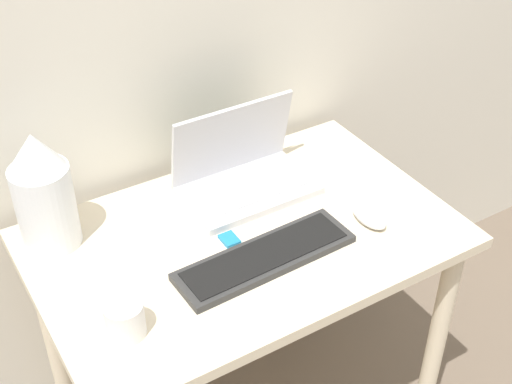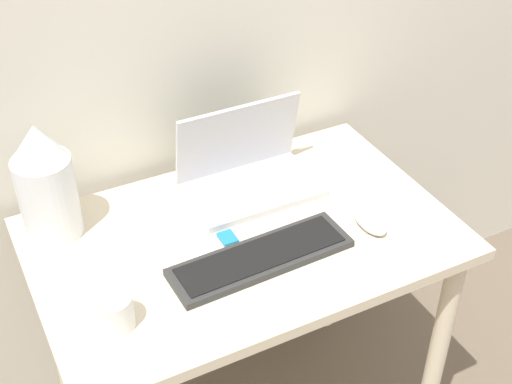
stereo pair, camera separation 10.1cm
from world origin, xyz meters
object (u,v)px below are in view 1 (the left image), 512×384
Objects in this scene: keyboard at (265,257)px; mp3_player at (229,239)px; laptop at (242,172)px; mug at (125,319)px; vase at (43,192)px; mouse at (369,216)px.

mp3_player is (-0.04, 0.10, -0.01)m from keyboard.
mug is (-0.46, -0.31, -0.01)m from laptop.
mug is at bearing -156.05° from mp3_player.
mp3_player is at bearing -128.64° from laptop.
vase is 3.64× the size of mug.
mouse is at bearing -25.65° from vase.
laptop is at bearing 34.28° from mug.
mouse is (0.20, -0.28, -0.03)m from laptop.
mug reaches higher than mp3_player.
laptop is 0.51m from vase.
mouse reaches higher than keyboard.
mp3_player is (-0.14, -0.17, -0.05)m from laptop.
laptop is 0.29m from keyboard.
vase is at bearing 174.56° from laptop.
laptop is 3.09× the size of mouse.
vase is at bearing 141.09° from keyboard.
laptop is 4.11× the size of mug.
keyboard is 0.11m from mp3_player.
laptop reaches higher than mouse.
mug is at bearing -173.50° from keyboard.
mouse is 0.78m from vase.
laptop is at bearing 51.36° from mp3_player.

